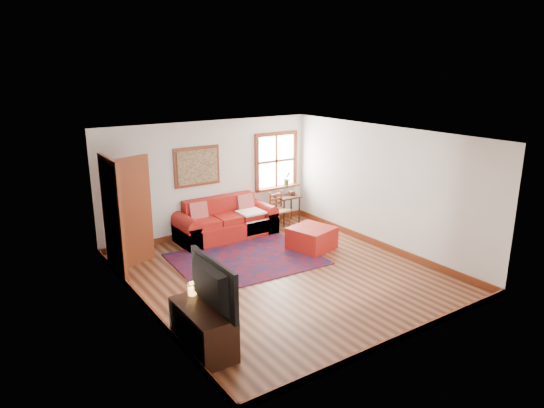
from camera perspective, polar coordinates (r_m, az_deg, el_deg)
ground at (r=8.83m, az=1.12°, el=-8.21°), size 5.50×5.50×0.00m
room_envelope at (r=8.30m, az=1.12°, el=2.29°), size 5.04×5.54×2.52m
window at (r=11.53m, az=0.67°, el=4.41°), size 1.18×0.20×1.38m
doorway at (r=9.08m, az=-17.01°, el=-1.04°), size 0.89×1.08×2.14m
framed_artwork at (r=10.47m, az=-8.80°, el=4.38°), size 1.05×0.07×0.85m
persian_rug at (r=9.46m, az=-3.07°, el=-6.47°), size 2.78×2.27×0.02m
red_leather_sofa at (r=10.64m, az=-5.49°, el=-2.37°), size 2.18×0.90×0.85m
red_ottoman at (r=9.96m, az=4.68°, el=-4.00°), size 0.96×0.96×0.45m
side_table at (r=11.49m, az=1.88°, el=0.37°), size 0.54×0.41×0.65m
ladder_back_chair at (r=11.20m, az=0.79°, el=-0.51°), size 0.41×0.40×0.83m
media_cabinet at (r=6.60m, az=-8.12°, el=-14.31°), size 0.49×1.09×0.60m
television at (r=6.25m, az=-7.87°, el=-9.51°), size 0.15×1.17×0.68m
candle_hurricane at (r=6.76m, az=-9.39°, el=-9.90°), size 0.12×0.12×0.18m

